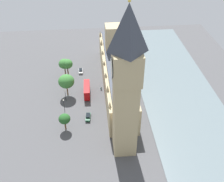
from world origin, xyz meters
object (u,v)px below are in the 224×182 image
Objects in this scene: car_dark_green_leading at (88,117)px; street_lamp_trailing at (65,93)px; plane_tree_kerbside at (66,81)px; plane_tree_midblock at (64,64)px; parliament_building at (116,71)px; double_decker_bus_corner at (87,90)px; plane_tree_by_river_gate at (64,119)px; pedestrian_opposite_hall at (101,88)px; plane_tree_under_trees at (67,64)px; car_white_far_end at (81,71)px; street_lamp_near_tower at (64,103)px; clock_tower at (126,86)px.

street_lamp_trailing reaches higher than car_dark_green_leading.
plane_tree_kerbside reaches higher than plane_tree_midblock.
double_decker_bus_corner is at bearing 26.45° from parliament_building.
car_dark_green_leading is 0.70× the size of plane_tree_by_river_gate.
plane_tree_by_river_gate reaches higher than pedestrian_opposite_hall.
plane_tree_by_river_gate is at bearing 90.47° from plane_tree_under_trees.
street_lamp_near_tower is (6.58, 29.74, 3.58)m from car_white_far_end.
car_white_far_end is at bearing -107.60° from plane_tree_kerbside.
double_decker_bus_corner is 1.03× the size of plane_tree_kerbside.
plane_tree_by_river_gate reaches higher than car_dark_green_leading.
clock_tower reaches higher than plane_tree_under_trees.
double_decker_bus_corner reaches higher than car_dark_green_leading.
plane_tree_midblock is (1.62, -36.66, 2.12)m from plane_tree_by_river_gate.
street_lamp_near_tower reaches higher than street_lamp_trailing.
car_dark_green_leading is at bearing -53.97° from clock_tower.
car_white_far_end is 20.14m from plane_tree_kerbside.
car_dark_green_leading is at bearing 94.27° from car_white_far_end.
double_decker_bus_corner reaches higher than car_white_far_end.
street_lamp_near_tower is at bearing 37.67° from parliament_building.
plane_tree_midblock is (1.57, -14.97, -0.02)m from plane_tree_kerbside.
clock_tower is 5.13× the size of plane_tree_kerbside.
street_lamp_near_tower is at bearing -129.82° from double_decker_bus_corner.
street_lamp_trailing is at bearing -53.34° from clock_tower.
street_lamp_trailing is (0.36, 19.07, -3.17)m from plane_tree_under_trees.
pedestrian_opposite_hall is 0.16× the size of plane_tree_kerbside.
street_lamp_near_tower is (21.75, -21.77, -22.74)m from clock_tower.
street_lamp_near_tower is 7.21m from street_lamp_trailing.
street_lamp_near_tower is (-0.77, 26.50, -2.79)m from plane_tree_midblock.
parliament_building is 6.76× the size of plane_tree_midblock.
plane_tree_by_river_gate is (20.90, -11.61, -22.07)m from clock_tower.
parliament_building is at bearing 159.36° from plane_tree_midblock.
street_lamp_trailing is (21.56, -28.97, -23.16)m from clock_tower.
plane_tree_midblock is at bearing -20.64° from parliament_building.
plane_tree_midblock is 1.68× the size of street_lamp_trailing.
car_dark_green_leading is (13.31, 22.56, -6.48)m from parliament_building.
clock_tower reaches higher than plane_tree_kerbside.
plane_tree_midblock is (23.59, -8.88, -0.11)m from parliament_building.
car_dark_green_leading is 10.97m from plane_tree_by_river_gate.
plane_tree_by_river_gate reaches higher than street_lamp_near_tower.
double_decker_bus_corner is 19.15m from plane_tree_midblock.
clock_tower is 10.67× the size of car_dark_green_leading.
car_white_far_end is 19.08m from double_decker_bus_corner.
plane_tree_midblock is (7.34, 3.24, 6.37)m from car_white_far_end.
car_white_far_end reaches higher than pedestrian_opposite_hall.
street_lamp_near_tower is (9.41, 10.95, 1.83)m from double_decker_bus_corner.
street_lamp_near_tower is at bearing 88.80° from plane_tree_under_trees.
plane_tree_under_trees is (8.96, -31.20, 6.32)m from car_dark_green_leading.
clock_tower reaches higher than car_dark_green_leading.
plane_tree_midblock is at bearing -66.42° from car_dark_green_leading.
car_dark_green_leading is (-0.10, 15.89, -1.74)m from double_decker_bus_corner.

